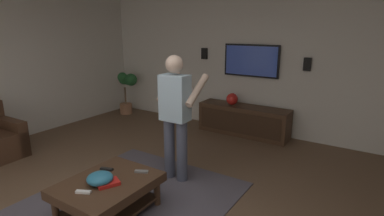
% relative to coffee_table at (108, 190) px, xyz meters
% --- Properties ---
extents(wall_back_tv, '(0.10, 7.00, 2.75)m').
position_rel_coffee_table_xyz_m(wall_back_tv, '(3.50, -0.22, 1.08)').
color(wall_back_tv, silver).
rests_on(wall_back_tv, ground).
extents(area_rug, '(2.53, 2.11, 0.01)m').
position_rel_coffee_table_xyz_m(area_rug, '(0.20, 0.00, -0.29)').
color(area_rug, '#514C56').
rests_on(area_rug, ground).
extents(coffee_table, '(1.00, 0.80, 0.40)m').
position_rel_coffee_table_xyz_m(coffee_table, '(0.00, 0.00, 0.00)').
color(coffee_table, '#422B1C').
rests_on(coffee_table, ground).
extents(media_console, '(0.45, 1.70, 0.55)m').
position_rel_coffee_table_xyz_m(media_console, '(3.16, -0.16, -0.02)').
color(media_console, '#422B1C').
rests_on(media_console, ground).
extents(tv, '(0.05, 1.06, 0.60)m').
position_rel_coffee_table_xyz_m(tv, '(3.40, -0.16, 1.07)').
color(tv, black).
extents(person_standing, '(0.54, 0.54, 1.64)m').
position_rel_coffee_table_xyz_m(person_standing, '(1.06, -0.13, 0.64)').
color(person_standing, '#4C5166').
rests_on(person_standing, ground).
extents(potted_plant_tall, '(0.38, 0.45, 0.97)m').
position_rel_coffee_table_xyz_m(potted_plant_tall, '(3.04, 2.72, 0.34)').
color(potted_plant_tall, '#9E6B4C').
rests_on(potted_plant_tall, ground).
extents(bowl, '(0.27, 0.27, 0.12)m').
position_rel_coffee_table_xyz_m(bowl, '(-0.08, 0.02, 0.17)').
color(bowl, teal).
rests_on(bowl, coffee_table).
extents(remote_white, '(0.11, 0.15, 0.02)m').
position_rel_coffee_table_xyz_m(remote_white, '(-0.30, 0.01, 0.12)').
color(remote_white, white).
rests_on(remote_white, coffee_table).
extents(remote_black, '(0.08, 0.16, 0.02)m').
position_rel_coffee_table_xyz_m(remote_black, '(0.17, 0.20, 0.12)').
color(remote_black, black).
rests_on(remote_black, coffee_table).
extents(remote_grey, '(0.11, 0.15, 0.02)m').
position_rel_coffee_table_xyz_m(remote_grey, '(0.34, -0.17, 0.12)').
color(remote_grey, slate).
rests_on(remote_grey, coffee_table).
extents(book, '(0.27, 0.24, 0.04)m').
position_rel_coffee_table_xyz_m(book, '(-0.05, -0.07, 0.12)').
color(book, red).
rests_on(book, coffee_table).
extents(vase_round, '(0.22, 0.22, 0.22)m').
position_rel_coffee_table_xyz_m(vase_round, '(3.13, 0.07, 0.36)').
color(vase_round, red).
rests_on(vase_round, media_console).
extents(wall_speaker_left, '(0.06, 0.12, 0.22)m').
position_rel_coffee_table_xyz_m(wall_speaker_left, '(3.42, -1.16, 1.07)').
color(wall_speaker_left, black).
extents(wall_speaker_right, '(0.06, 0.12, 0.22)m').
position_rel_coffee_table_xyz_m(wall_speaker_right, '(3.42, 0.85, 1.16)').
color(wall_speaker_right, black).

